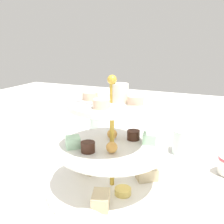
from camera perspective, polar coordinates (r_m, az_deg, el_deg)
ground_plane at (r=0.63m, az=0.00°, el=-16.45°), size 2.40×2.40×0.00m
tiered_serving_stand at (r=0.59m, az=0.05°, el=-9.55°), size 0.30×0.30×0.26m
water_glass_short_left at (r=0.81m, az=15.37°, el=-6.38°), size 0.06×0.06×0.07m
water_glass_mid_back at (r=0.84m, az=-2.95°, el=-3.90°), size 0.06×0.06×0.11m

